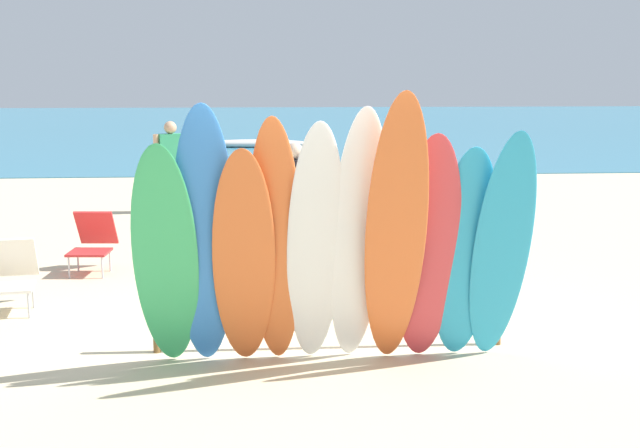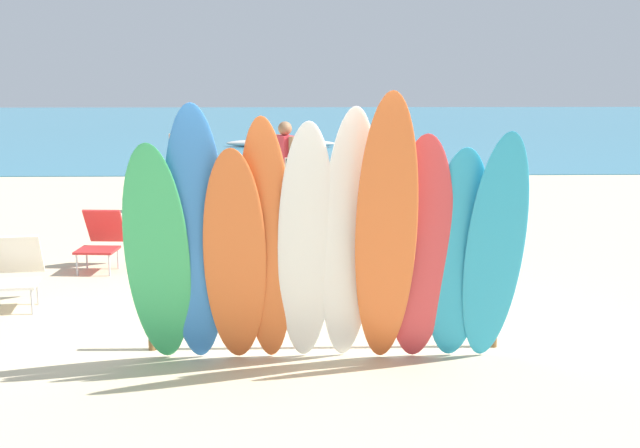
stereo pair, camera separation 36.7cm
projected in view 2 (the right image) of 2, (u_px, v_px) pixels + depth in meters
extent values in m
plane|color=beige|center=(307.00, 170.00, 21.30)|extent=(60.00, 60.00, 0.00)
cube|color=teal|center=(303.00, 125.00, 39.74)|extent=(60.00, 40.00, 0.02)
cylinder|color=brown|center=(151.00, 318.00, 7.45)|extent=(0.07, 0.07, 0.62)
cylinder|color=brown|center=(494.00, 315.00, 7.54)|extent=(0.07, 0.07, 0.62)
cylinder|color=brown|center=(324.00, 284.00, 7.44)|extent=(3.34, 0.06, 0.06)
ellipsoid|color=#38B266|center=(157.00, 257.00, 6.83)|extent=(0.56, 0.71, 2.02)
ellipsoid|color=#337AD1|center=(196.00, 238.00, 6.82)|extent=(0.59, 0.72, 2.34)
ellipsoid|color=orange|center=(235.00, 259.00, 6.85)|extent=(0.55, 0.67, 1.98)
ellipsoid|color=orange|center=(266.00, 244.00, 6.86)|extent=(0.51, 0.66, 2.23)
ellipsoid|color=white|center=(306.00, 246.00, 6.85)|extent=(0.54, 0.74, 2.19)
ellipsoid|color=white|center=(349.00, 239.00, 6.85)|extent=(0.55, 0.76, 2.31)
ellipsoid|color=orange|center=(386.00, 236.00, 6.67)|extent=(0.54, 0.95, 2.44)
ellipsoid|color=#D13D42|center=(420.00, 251.00, 6.90)|extent=(0.57, 0.61, 2.08)
ellipsoid|color=#289EC6|center=(457.00, 257.00, 6.96)|extent=(0.56, 0.57, 1.97)
ellipsoid|color=#289EC6|center=(495.00, 250.00, 6.88)|extent=(0.56, 0.72, 2.11)
cylinder|color=tan|center=(370.00, 206.00, 13.15)|extent=(0.12, 0.12, 0.81)
cylinder|color=tan|center=(387.00, 204.00, 13.31)|extent=(0.12, 0.12, 0.81)
cube|color=#DB333D|center=(379.00, 184.00, 13.16)|extent=(0.44, 0.27, 0.19)
cube|color=#2D4CB2|center=(379.00, 161.00, 13.09)|extent=(0.47, 0.39, 0.64)
sphere|color=tan|center=(379.00, 135.00, 13.01)|extent=(0.23, 0.23, 0.23)
cylinder|color=tan|center=(365.00, 160.00, 12.96)|extent=(0.10, 0.10, 0.56)
cylinder|color=tan|center=(393.00, 158.00, 13.22)|extent=(0.10, 0.10, 0.56)
cylinder|color=tan|center=(197.00, 189.00, 14.97)|extent=(0.12, 0.12, 0.82)
cylinder|color=tan|center=(179.00, 190.00, 14.86)|extent=(0.12, 0.12, 0.82)
cube|color=black|center=(187.00, 171.00, 14.86)|extent=(0.44, 0.27, 0.20)
cube|color=#33A36B|center=(187.00, 151.00, 14.78)|extent=(0.47, 0.34, 0.64)
sphere|color=tan|center=(186.00, 127.00, 14.70)|extent=(0.23, 0.23, 0.23)
cylinder|color=tan|center=(201.00, 148.00, 14.87)|extent=(0.10, 0.10, 0.57)
cylinder|color=tan|center=(172.00, 149.00, 14.69)|extent=(0.10, 0.10, 0.57)
cylinder|color=#9E704C|center=(290.00, 200.00, 13.66)|extent=(0.13, 0.13, 0.84)
cylinder|color=#9E704C|center=(282.00, 197.00, 13.97)|extent=(0.13, 0.13, 0.84)
cube|color=silver|center=(285.00, 178.00, 13.75)|extent=(0.45, 0.28, 0.20)
cube|color=#DB333D|center=(285.00, 155.00, 13.68)|extent=(0.39, 0.49, 0.66)
sphere|color=#9E704C|center=(285.00, 128.00, 13.59)|extent=(0.24, 0.24, 0.24)
cylinder|color=#9E704C|center=(292.00, 154.00, 13.42)|extent=(0.10, 0.10, 0.59)
cylinder|color=#9E704C|center=(279.00, 151.00, 13.92)|extent=(0.10, 0.10, 0.59)
cylinder|color=beige|center=(311.00, 235.00, 10.85)|extent=(0.12, 0.12, 0.79)
cylinder|color=beige|center=(294.00, 232.00, 11.06)|extent=(0.12, 0.12, 0.79)
cube|color=#DB333D|center=(302.00, 209.00, 10.90)|extent=(0.42, 0.26, 0.19)
cube|color=black|center=(302.00, 182.00, 10.83)|extent=(0.44, 0.43, 0.62)
sphere|color=beige|center=(302.00, 151.00, 10.75)|extent=(0.22, 0.22, 0.22)
cylinder|color=beige|center=(317.00, 181.00, 10.65)|extent=(0.10, 0.10, 0.55)
cylinder|color=beige|center=(288.00, 178.00, 10.99)|extent=(0.10, 0.10, 0.55)
cylinder|color=#B7B7BC|center=(32.00, 302.00, 8.58)|extent=(0.02, 0.02, 0.28)
cylinder|color=#B7B7BC|center=(38.00, 292.00, 8.95)|extent=(0.02, 0.02, 0.28)
cube|color=silver|center=(14.00, 284.00, 8.70)|extent=(0.56, 0.52, 0.03)
cube|color=silver|center=(19.00, 254.00, 9.01)|extent=(0.54, 0.38, 0.48)
cylinder|color=#B7B7BC|center=(77.00, 265.00, 10.22)|extent=(0.02, 0.02, 0.28)
cylinder|color=#B7B7BC|center=(109.00, 265.00, 10.20)|extent=(0.02, 0.02, 0.28)
cylinder|color=#B7B7BC|center=(87.00, 258.00, 10.59)|extent=(0.02, 0.02, 0.28)
cylinder|color=#B7B7BC|center=(118.00, 259.00, 10.57)|extent=(0.02, 0.02, 0.28)
cube|color=red|center=(97.00, 250.00, 10.37)|extent=(0.53, 0.49, 0.03)
cube|color=red|center=(105.00, 226.00, 10.68)|extent=(0.52, 0.35, 0.48)
ellipsoid|color=silver|center=(281.00, 144.00, 27.72)|extent=(3.84, 0.93, 0.30)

